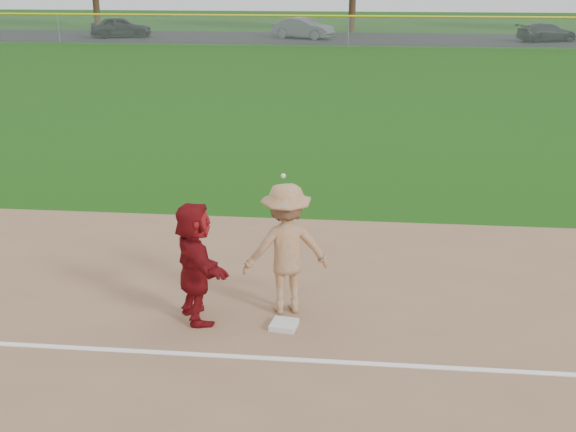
# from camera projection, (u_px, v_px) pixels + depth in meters

# --- Properties ---
(ground) EXTENTS (160.00, 160.00, 0.00)m
(ground) POSITION_uv_depth(u_px,v_px,m) (277.00, 332.00, 10.65)
(ground) COLOR #18490E
(ground) RESTS_ON ground
(foul_line) EXTENTS (60.00, 0.10, 0.01)m
(foul_line) POSITION_uv_depth(u_px,v_px,m) (271.00, 358.00, 9.89)
(foul_line) COLOR white
(foul_line) RESTS_ON infield_dirt
(parking_asphalt) EXTENTS (120.00, 10.00, 0.01)m
(parking_asphalt) POSITION_uv_depth(u_px,v_px,m) (350.00, 38.00, 53.86)
(parking_asphalt) COLOR black
(parking_asphalt) RESTS_ON ground
(first_base) EXTENTS (0.43, 0.43, 0.08)m
(first_base) POSITION_uv_depth(u_px,v_px,m) (284.00, 325.00, 10.73)
(first_base) COLOR silver
(first_base) RESTS_ON infield_dirt
(base_runner) EXTENTS (1.31, 1.79, 1.87)m
(base_runner) POSITION_uv_depth(u_px,v_px,m) (195.00, 262.00, 10.70)
(base_runner) COLOR maroon
(base_runner) RESTS_ON infield_dirt
(car_left) EXTENTS (4.81, 3.03, 1.53)m
(car_left) POSITION_uv_depth(u_px,v_px,m) (121.00, 27.00, 54.25)
(car_left) COLOR black
(car_left) RESTS_ON parking_asphalt
(car_mid) EXTENTS (4.84, 3.22, 1.51)m
(car_mid) POSITION_uv_depth(u_px,v_px,m) (303.00, 28.00, 53.37)
(car_mid) COLOR #595C61
(car_mid) RESTS_ON parking_asphalt
(car_right) EXTENTS (4.70, 3.26, 1.26)m
(car_right) POSITION_uv_depth(u_px,v_px,m) (547.00, 32.00, 51.36)
(car_right) COLOR black
(car_right) RESTS_ON parking_asphalt
(first_base_play) EXTENTS (1.50, 1.13, 2.28)m
(first_base_play) POSITION_uv_depth(u_px,v_px,m) (286.00, 249.00, 10.96)
(first_base_play) COLOR gray
(first_base_play) RESTS_ON infield_dirt
(outfield_fence) EXTENTS (110.00, 0.12, 110.00)m
(outfield_fence) POSITION_uv_depth(u_px,v_px,m) (349.00, 17.00, 47.59)
(outfield_fence) COLOR #999EA0
(outfield_fence) RESTS_ON ground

